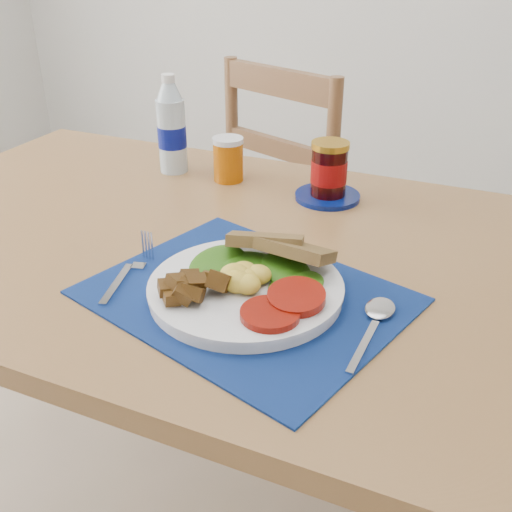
{
  "coord_description": "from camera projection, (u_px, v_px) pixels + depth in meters",
  "views": [
    {
      "loc": [
        0.51,
        -0.69,
        1.26
      ],
      "look_at": [
        0.18,
        0.08,
        0.8
      ],
      "focal_mm": 42.0,
      "sensor_mm": 36.0,
      "label": 1
    }
  ],
  "objects": [
    {
      "name": "table",
      "position": [
        199.0,
        272.0,
        1.18
      ],
      "size": [
        1.4,
        0.9,
        0.75
      ],
      "color": "brown",
      "rests_on": "ground"
    },
    {
      "name": "chair_far",
      "position": [
        303.0,
        186.0,
        1.8
      ],
      "size": [
        0.54,
        0.53,
        1.15
      ],
      "rotation": [
        0.0,
        0.0,
        2.79
      ],
      "color": "brown",
      "rests_on": "ground"
    },
    {
      "name": "placemat",
      "position": [
        246.0,
        296.0,
        0.95
      ],
      "size": [
        0.55,
        0.48,
        0.0
      ],
      "primitive_type": "cube",
      "rotation": [
        0.0,
        0.0,
        -0.29
      ],
      "color": "black",
      "rests_on": "table"
    },
    {
      "name": "breakfast_plate",
      "position": [
        241.0,
        284.0,
        0.93
      ],
      "size": [
        0.3,
        0.3,
        0.07
      ],
      "rotation": [
        0.0,
        0.0,
        0.13
      ],
      "color": "silver",
      "rests_on": "placemat"
    },
    {
      "name": "fork",
      "position": [
        131.0,
        272.0,
        1.0
      ],
      "size": [
        0.04,
        0.18,
        0.0
      ],
      "rotation": [
        0.0,
        0.0,
        0.26
      ],
      "color": "#B2B5BA",
      "rests_on": "placemat"
    },
    {
      "name": "spoon",
      "position": [
        375.0,
        320.0,
        0.88
      ],
      "size": [
        0.05,
        0.19,
        0.01
      ],
      "rotation": [
        0.0,
        0.0,
        -0.03
      ],
      "color": "#B2B5BA",
      "rests_on": "placemat"
    },
    {
      "name": "water_bottle",
      "position": [
        172.0,
        130.0,
        1.4
      ],
      "size": [
        0.07,
        0.07,
        0.23
      ],
      "color": "#ADBFCC",
      "rests_on": "table"
    },
    {
      "name": "juice_glass",
      "position": [
        228.0,
        160.0,
        1.37
      ],
      "size": [
        0.07,
        0.07,
        0.1
      ],
      "primitive_type": "cylinder",
      "color": "#A94F04",
      "rests_on": "table"
    },
    {
      "name": "jam_on_saucer",
      "position": [
        329.0,
        174.0,
        1.27
      ],
      "size": [
        0.14,
        0.14,
        0.13
      ],
      "color": "#051256",
      "rests_on": "table"
    }
  ]
}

